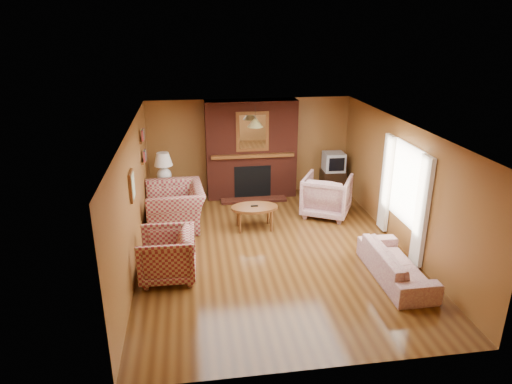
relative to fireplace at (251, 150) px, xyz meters
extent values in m
plane|color=#45260E|center=(0.00, -2.98, -1.18)|extent=(6.50, 6.50, 0.00)
plane|color=white|center=(0.00, -2.98, 1.22)|extent=(6.50, 6.50, 0.00)
plane|color=brown|center=(0.00, 0.27, 0.02)|extent=(6.50, 0.00, 6.50)
plane|color=brown|center=(0.00, -6.23, 0.02)|extent=(6.50, 0.00, 6.50)
plane|color=brown|center=(-2.50, -2.98, 0.02)|extent=(0.00, 6.50, 6.50)
plane|color=brown|center=(2.50, -2.98, 0.02)|extent=(0.00, 6.50, 6.50)
cube|color=#501C11|center=(0.00, 0.02, 0.02)|extent=(2.20, 0.50, 2.40)
cube|color=black|center=(0.00, -0.21, -0.73)|extent=(0.90, 0.06, 0.80)
cube|color=#501C11|center=(0.00, -0.38, -1.15)|extent=(1.60, 0.35, 0.06)
cube|color=brown|center=(0.00, -0.25, -0.06)|extent=(2.00, 0.18, 0.08)
cube|color=brown|center=(0.00, -0.22, 0.52)|extent=(0.78, 0.05, 0.95)
cube|color=white|center=(0.00, -0.25, 0.52)|extent=(0.62, 0.02, 0.80)
cube|color=beige|center=(2.44, -3.93, -0.13)|extent=(0.08, 0.35, 2.00)
cube|color=beige|center=(2.44, -2.43, -0.13)|extent=(0.08, 0.35, 2.00)
cube|color=white|center=(2.48, -3.18, 0.12)|extent=(0.03, 1.10, 1.50)
cube|color=brown|center=(-2.47, -1.08, 0.17)|extent=(0.06, 0.55, 0.04)
cube|color=brown|center=(-2.47, -1.08, 0.62)|extent=(0.06, 0.55, 0.04)
cube|color=brown|center=(-2.47, -3.28, 0.37)|extent=(0.04, 0.40, 0.50)
cube|color=white|center=(-2.44, -3.28, 0.37)|extent=(0.01, 0.32, 0.42)
cylinder|color=black|center=(0.00, -0.68, 1.04)|extent=(0.01, 0.01, 0.35)
cone|color=tan|center=(0.00, -0.68, 0.82)|extent=(0.36, 0.36, 0.18)
imported|color=maroon|center=(-1.85, -1.57, -0.74)|extent=(1.29, 1.45, 0.89)
imported|color=maroon|center=(-1.95, -3.71, -0.75)|extent=(0.96, 0.93, 0.86)
imported|color=beige|center=(1.90, -4.29, -0.91)|extent=(0.72, 1.83, 0.54)
imported|color=beige|center=(1.51, -1.46, -0.72)|extent=(1.36, 1.37, 0.93)
ellipsoid|color=brown|center=(-0.20, -1.95, -0.70)|extent=(0.98, 0.61, 0.06)
cube|color=black|center=(-0.20, -1.95, -0.67)|extent=(0.15, 0.05, 0.02)
cylinder|color=brown|center=(0.13, -1.76, -0.96)|extent=(0.05, 0.05, 0.45)
cylinder|color=brown|center=(-0.53, -1.76, -0.96)|extent=(0.05, 0.05, 0.45)
cylinder|color=brown|center=(0.13, -2.15, -0.96)|extent=(0.05, 0.05, 0.45)
cylinder|color=brown|center=(-0.53, -2.15, -0.96)|extent=(0.05, 0.05, 0.45)
cube|color=brown|center=(-2.10, -0.53, -0.86)|extent=(0.51, 0.51, 0.65)
sphere|color=white|center=(-2.10, -0.53, -0.36)|extent=(0.34, 0.34, 0.34)
cylinder|color=black|center=(-2.10, -0.53, -0.17)|extent=(0.03, 0.03, 0.11)
cone|color=white|center=(-2.10, -0.53, 0.02)|extent=(0.42, 0.42, 0.30)
cube|color=black|center=(2.05, -0.18, -0.87)|extent=(0.61, 0.56, 0.63)
cube|color=#A8AAAF|center=(2.05, -0.18, -0.32)|extent=(0.51, 0.50, 0.46)
cube|color=black|center=(2.05, -0.43, -0.32)|extent=(0.38, 0.03, 0.33)
camera|label=1|loc=(-1.45, -10.70, 2.94)|focal=32.00mm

